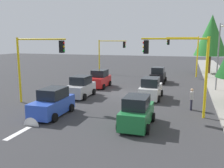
{
  "coord_description": "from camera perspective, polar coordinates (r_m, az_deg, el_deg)",
  "views": [
    {
      "loc": [
        23.79,
        6.27,
        5.38
      ],
      "look_at": [
        1.49,
        -0.58,
        1.2
      ],
      "focal_mm": 39.79,
      "sensor_mm": 36.0,
      "label": 1
    }
  ],
  "objects": [
    {
      "name": "ground_plane",
      "position": [
        25.19,
        2.26,
        -2.18
      ],
      "size": [
        120.0,
        120.0,
        0.0
      ],
      "primitive_type": "plane",
      "color": "#353538"
    },
    {
      "name": "lane_arrow_near",
      "position": [
        16.3,
        -19.1,
        -9.68
      ],
      "size": [
        2.4,
        1.1,
        1.1
      ],
      "color": "silver",
      "rests_on": "ground"
    },
    {
      "name": "traffic_signal_far_left",
      "position": [
        37.82,
        16.39,
        7.84
      ],
      "size": [
        0.36,
        4.59,
        5.83
      ],
      "color": "yellow",
      "rests_on": "ground"
    },
    {
      "name": "traffic_signal_near_left",
      "position": [
        17.86,
        15.21,
        5.26
      ],
      "size": [
        0.36,
        4.59,
        5.6
      ],
      "color": "yellow",
      "rests_on": "ground"
    },
    {
      "name": "traffic_signal_far_right",
      "position": [
        39.66,
        -0.42,
        7.86
      ],
      "size": [
        0.36,
        4.59,
        5.33
      ],
      "color": "yellow",
      "rests_on": "ground"
    },
    {
      "name": "traffic_signal_near_right",
      "position": [
        21.48,
        -16.86,
        5.89
      ],
      "size": [
        0.36,
        4.59,
        5.56
      ],
      "color": "yellow",
      "rests_on": "ground"
    },
    {
      "name": "street_lamp_curbside",
      "position": [
        27.58,
        23.36,
        7.19
      ],
      "size": [
        2.15,
        0.28,
        7.0
      ],
      "color": "slate",
      "rests_on": "ground"
    },
    {
      "name": "tree_roadside_far",
      "position": [
        41.92,
        21.86,
        10.33
      ],
      "size": [
        4.99,
        4.99,
        9.16
      ],
      "color": "brown",
      "rests_on": "ground"
    },
    {
      "name": "car_black",
      "position": [
        31.99,
        10.52,
        1.93
      ],
      "size": [
        3.62,
        1.99,
        1.98
      ],
      "color": "black",
      "rests_on": "ground"
    },
    {
      "name": "car_blue",
      "position": [
        18.32,
        -13.5,
        -4.29
      ],
      "size": [
        4.0,
        1.97,
        1.98
      ],
      "color": "blue",
      "rests_on": "ground"
    },
    {
      "name": "car_red",
      "position": [
        28.44,
        -2.91,
        1.07
      ],
      "size": [
        3.62,
        2.05,
        1.98
      ],
      "color": "red",
      "rests_on": "ground"
    },
    {
      "name": "car_white",
      "position": [
        23.11,
        8.9,
        -1.15
      ],
      "size": [
        3.99,
        1.97,
        1.98
      ],
      "color": "white",
      "rests_on": "ground"
    },
    {
      "name": "car_green",
      "position": [
        15.66,
        5.74,
        -6.53
      ],
      "size": [
        3.8,
        1.93,
        1.98
      ],
      "color": "#1E7238",
      "rests_on": "ground"
    },
    {
      "name": "car_silver",
      "position": [
        23.79,
        -7.25,
        -0.79
      ],
      "size": [
        3.73,
        2.05,
        1.98
      ],
      "color": "#B2B5BA",
      "rests_on": "ground"
    },
    {
      "name": "pedestrian_crossing",
      "position": [
        20.08,
        17.81,
        -3.2
      ],
      "size": [
        0.4,
        0.24,
        1.7
      ],
      "color": "#262638",
      "rests_on": "ground"
    }
  ]
}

